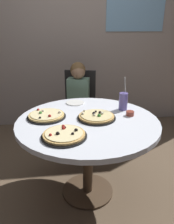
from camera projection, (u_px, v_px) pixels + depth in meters
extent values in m
plane|color=brown|center=(88.00, 191.00, 2.13)|extent=(8.00, 8.00, 0.00)
cube|color=#A8998E|center=(73.00, 28.00, 3.20)|extent=(5.20, 0.12, 2.90)
cube|color=#8CBFE5|center=(136.00, 9.00, 3.15)|extent=(0.85, 0.02, 0.61)
cylinder|color=silver|center=(88.00, 122.00, 1.87)|extent=(1.19, 1.19, 0.04)
cylinder|color=#4C3826|center=(88.00, 159.00, 2.00)|extent=(0.09, 0.09, 0.69)
cylinder|color=#4C3826|center=(88.00, 190.00, 2.13)|extent=(0.48, 0.48, 0.02)
cube|color=black|center=(79.00, 113.00, 2.85)|extent=(0.48, 0.48, 0.04)
cube|color=black|center=(80.00, 90.00, 2.92)|extent=(0.40, 0.13, 0.52)
cylinder|color=black|center=(63.00, 134.00, 2.79)|extent=(0.04, 0.04, 0.41)
cylinder|color=black|center=(90.00, 136.00, 2.76)|extent=(0.04, 0.04, 0.41)
cylinder|color=black|center=(69.00, 123.00, 3.11)|extent=(0.04, 0.04, 0.41)
cylinder|color=black|center=(93.00, 124.00, 3.07)|extent=(0.04, 0.04, 0.41)
cube|color=#3F4766|center=(77.00, 133.00, 2.78)|extent=(0.31, 0.37, 0.45)
cube|color=slate|center=(78.00, 96.00, 2.74)|extent=(0.29, 0.22, 0.44)
sphere|color=#997051|center=(78.00, 72.00, 2.63)|extent=(0.17, 0.17, 0.17)
sphere|color=brown|center=(78.00, 70.00, 2.64)|extent=(0.18, 0.18, 0.18)
cylinder|color=black|center=(96.00, 118.00, 1.88)|extent=(0.33, 0.33, 0.01)
cylinder|color=tan|center=(96.00, 116.00, 1.88)|extent=(0.30, 0.30, 0.02)
cylinder|color=beige|center=(97.00, 115.00, 1.87)|extent=(0.27, 0.27, 0.01)
sphere|color=black|center=(94.00, 113.00, 1.89)|extent=(0.03, 0.03, 0.03)
sphere|color=black|center=(96.00, 112.00, 1.93)|extent=(0.02, 0.02, 0.02)
sphere|color=beige|center=(83.00, 114.00, 1.88)|extent=(0.03, 0.03, 0.03)
sphere|color=beige|center=(102.00, 113.00, 1.88)|extent=(0.03, 0.03, 0.03)
sphere|color=black|center=(100.00, 113.00, 1.90)|extent=(0.03, 0.03, 0.03)
sphere|color=#387F33|center=(99.00, 116.00, 1.84)|extent=(0.03, 0.03, 0.03)
sphere|color=beige|center=(94.00, 115.00, 1.85)|extent=(0.03, 0.03, 0.03)
sphere|color=beige|center=(84.00, 111.00, 1.94)|extent=(0.02, 0.02, 0.02)
cylinder|color=black|center=(64.00, 136.00, 1.57)|extent=(0.33, 0.33, 0.01)
cylinder|color=tan|center=(64.00, 134.00, 1.57)|extent=(0.30, 0.30, 0.02)
cylinder|color=beige|center=(64.00, 133.00, 1.56)|extent=(0.27, 0.27, 0.01)
sphere|color=black|center=(58.00, 134.00, 1.54)|extent=(0.03, 0.03, 0.03)
sphere|color=#B2231E|center=(64.00, 128.00, 1.62)|extent=(0.03, 0.03, 0.03)
sphere|color=black|center=(76.00, 130.00, 1.59)|extent=(0.03, 0.03, 0.03)
sphere|color=black|center=(65.00, 127.00, 1.63)|extent=(0.02, 0.02, 0.02)
sphere|color=black|center=(73.00, 134.00, 1.54)|extent=(0.02, 0.02, 0.02)
sphere|color=#B2231E|center=(50.00, 135.00, 1.52)|extent=(0.02, 0.02, 0.02)
sphere|color=#B2231E|center=(63.00, 126.00, 1.65)|extent=(0.02, 0.02, 0.02)
cylinder|color=black|center=(47.00, 117.00, 1.90)|extent=(0.33, 0.33, 0.01)
cylinder|color=#D8B266|center=(46.00, 115.00, 1.90)|extent=(0.30, 0.30, 0.02)
cylinder|color=beige|center=(46.00, 114.00, 1.90)|extent=(0.27, 0.27, 0.01)
sphere|color=beige|center=(43.00, 111.00, 1.94)|extent=(0.02, 0.02, 0.02)
sphere|color=#B2231E|center=(50.00, 116.00, 1.83)|extent=(0.03, 0.03, 0.03)
sphere|color=beige|center=(60.00, 112.00, 1.91)|extent=(0.02, 0.02, 0.02)
sphere|color=black|center=(40.00, 118.00, 1.80)|extent=(0.02, 0.02, 0.02)
sphere|color=#387F33|center=(40.00, 113.00, 1.90)|extent=(0.03, 0.03, 0.03)
sphere|color=#B2231E|center=(38.00, 110.00, 1.97)|extent=(0.02, 0.02, 0.02)
cylinder|color=#6659A5|center=(123.00, 101.00, 2.05)|extent=(0.08, 0.08, 0.16)
cylinder|color=white|center=(125.00, 89.00, 2.01)|extent=(0.03, 0.01, 0.22)
cylinder|color=brown|center=(130.00, 113.00, 1.94)|extent=(0.07, 0.07, 0.04)
cylinder|color=white|center=(75.00, 103.00, 2.25)|extent=(0.18, 0.18, 0.01)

